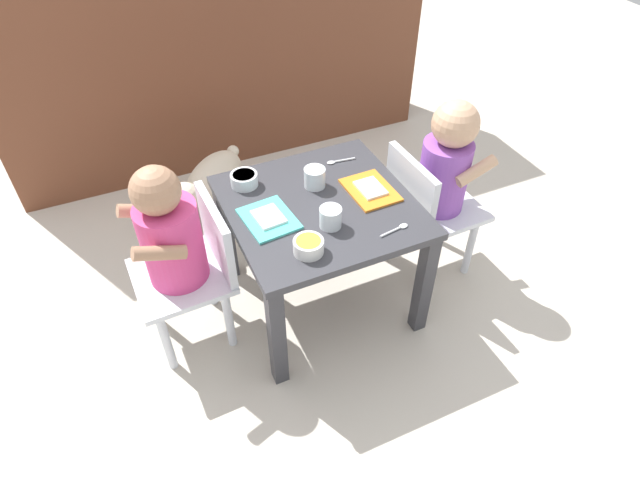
{
  "coord_description": "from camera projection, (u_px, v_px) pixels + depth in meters",
  "views": [
    {
      "loc": [
        -0.53,
        -1.17,
        1.45
      ],
      "look_at": [
        0.0,
        0.0,
        0.28
      ],
      "focal_mm": 30.02,
      "sensor_mm": 36.0,
      "label": 1
    }
  ],
  "objects": [
    {
      "name": "ground_plane",
      "position": [
        320.0,
        298.0,
        1.92
      ],
      "size": [
        7.0,
        7.0,
        0.0
      ],
      "primitive_type": "plane",
      "color": "beige"
    },
    {
      "name": "dog",
      "position": [
        209.0,
        185.0,
        2.09
      ],
      "size": [
        0.39,
        0.38,
        0.31
      ],
      "color": "beige",
      "rests_on": "ground"
    },
    {
      "name": "water_cup_right",
      "position": [
        315.0,
        179.0,
        1.68
      ],
      "size": [
        0.07,
        0.07,
        0.06
      ],
      "color": "white",
      "rests_on": "dining_table"
    },
    {
      "name": "water_cup_left",
      "position": [
        331.0,
        218.0,
        1.54
      ],
      "size": [
        0.07,
        0.07,
        0.06
      ],
      "color": "white",
      "rests_on": "dining_table"
    },
    {
      "name": "cereal_bowl_left_side",
      "position": [
        309.0,
        246.0,
        1.46
      ],
      "size": [
        0.08,
        0.08,
        0.04
      ],
      "color": "white",
      "rests_on": "dining_table"
    },
    {
      "name": "food_tray_right",
      "position": [
        370.0,
        190.0,
        1.67
      ],
      "size": [
        0.14,
        0.18,
        0.02
      ],
      "color": "orange",
      "rests_on": "dining_table"
    },
    {
      "name": "spoon_by_left_tray",
      "position": [
        397.0,
        229.0,
        1.54
      ],
      "size": [
        0.1,
        0.03,
        0.01
      ],
      "color": "silver",
      "rests_on": "dining_table"
    },
    {
      "name": "food_tray_left",
      "position": [
        269.0,
        218.0,
        1.57
      ],
      "size": [
        0.16,
        0.19,
        0.02
      ],
      "color": "#4CC6BC",
      "rests_on": "dining_table"
    },
    {
      "name": "veggie_bowl_near",
      "position": [
        244.0,
        179.0,
        1.69
      ],
      "size": [
        0.09,
        0.09,
        0.04
      ],
      "color": "white",
      "rests_on": "dining_table"
    },
    {
      "name": "seated_child_right",
      "position": [
        442.0,
        172.0,
        1.77
      ],
      "size": [
        0.29,
        0.29,
        0.68
      ],
      "color": "silver",
      "rests_on": "ground"
    },
    {
      "name": "seated_child_left",
      "position": [
        175.0,
        241.0,
        1.53
      ],
      "size": [
        0.29,
        0.29,
        0.67
      ],
      "color": "silver",
      "rests_on": "ground"
    },
    {
      "name": "dining_table",
      "position": [
        320.0,
        222.0,
        1.68
      ],
      "size": [
        0.56,
        0.56,
        0.43
      ],
      "color": "#333338",
      "rests_on": "ground"
    },
    {
      "name": "kitchen_cabinet_back",
      "position": [
        213.0,
        44.0,
        2.35
      ],
      "size": [
        1.89,
        0.38,
        1.01
      ],
      "primitive_type": "cube",
      "color": "brown",
      "rests_on": "ground"
    },
    {
      "name": "spoon_by_right_tray",
      "position": [
        338.0,
        161.0,
        1.8
      ],
      "size": [
        0.1,
        0.03,
        0.01
      ],
      "color": "silver",
      "rests_on": "dining_table"
    }
  ]
}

